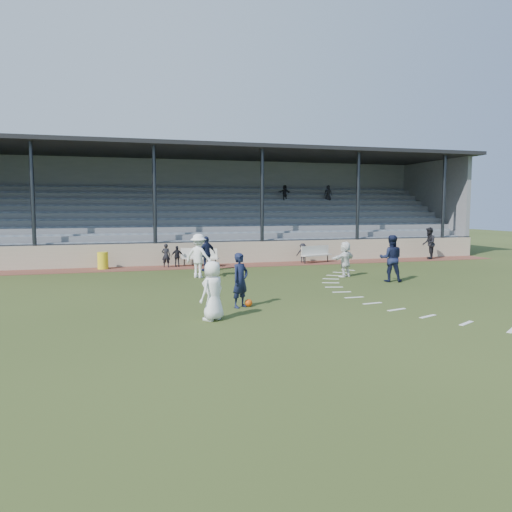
% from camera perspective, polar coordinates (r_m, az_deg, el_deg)
% --- Properties ---
extents(ground, '(90.00, 90.00, 0.00)m').
position_cam_1_polar(ground, '(16.70, 2.39, -5.25)').
color(ground, '#303E19').
rests_on(ground, ground).
extents(cinder_track, '(34.00, 2.00, 0.02)m').
position_cam_1_polar(cinder_track, '(26.75, -4.75, -1.14)').
color(cinder_track, brown).
rests_on(cinder_track, ground).
extents(retaining_wall, '(34.00, 0.18, 1.20)m').
position_cam_1_polar(retaining_wall, '(27.71, -5.19, 0.31)').
color(retaining_wall, tan).
rests_on(retaining_wall, ground).
extents(bench_left, '(1.98, 1.27, 0.95)m').
position_cam_1_polar(bench_left, '(26.58, -6.49, 0.04)').
color(bench_left, beige).
rests_on(bench_left, cinder_track).
extents(bench_right, '(2.02, 1.08, 0.95)m').
position_cam_1_polar(bench_right, '(28.38, 6.84, 0.39)').
color(bench_right, beige).
rests_on(bench_right, cinder_track).
extents(trash_bin, '(0.53, 0.53, 0.85)m').
position_cam_1_polar(trash_bin, '(26.44, -17.10, -0.50)').
color(trash_bin, yellow).
rests_on(trash_bin, cinder_track).
extents(football, '(0.24, 0.24, 0.24)m').
position_cam_1_polar(football, '(15.87, -0.86, -5.37)').
color(football, '#CE490C').
rests_on(football, ground).
extents(player_white_lead, '(0.97, 0.92, 1.66)m').
position_cam_1_polar(player_white_lead, '(13.92, -4.97, -3.97)').
color(player_white_lead, white).
rests_on(player_white_lead, ground).
extents(player_navy_lead, '(0.75, 0.69, 1.72)m').
position_cam_1_polar(player_navy_lead, '(15.62, -1.81, -2.80)').
color(player_navy_lead, '#131935').
rests_on(player_navy_lead, ground).
extents(player_navy_mid, '(1.19, 1.09, 1.98)m').
position_cam_1_polar(player_navy_mid, '(21.79, 15.18, -0.27)').
color(player_navy_mid, '#131935').
rests_on(player_navy_mid, ground).
extents(player_white_wing, '(1.44, 1.36, 1.96)m').
position_cam_1_polar(player_white_wing, '(22.34, -6.57, 0.01)').
color(player_white_wing, white).
rests_on(player_white_wing, ground).
extents(player_navy_wing, '(1.09, 0.80, 1.72)m').
position_cam_1_polar(player_navy_wing, '(24.69, -5.66, 0.27)').
color(player_navy_wing, '#131935').
rests_on(player_navy_wing, ground).
extents(player_white_back, '(1.53, 1.12, 1.60)m').
position_cam_1_polar(player_white_back, '(22.89, 10.15, -0.36)').
color(player_white_back, white).
rests_on(player_white_back, ground).
extents(official, '(1.13, 1.18, 1.91)m').
position_cam_1_polar(official, '(31.85, 19.15, 1.39)').
color(official, black).
rests_on(official, cinder_track).
extents(sub_left_near, '(0.52, 0.42, 1.24)m').
position_cam_1_polar(sub_left_near, '(26.41, -10.24, 0.07)').
color(sub_left_near, black).
rests_on(sub_left_near, cinder_track).
extents(sub_left_far, '(0.68, 0.38, 1.10)m').
position_cam_1_polar(sub_left_far, '(26.49, -8.98, -0.04)').
color(sub_left_far, black).
rests_on(sub_left_far, cinder_track).
extents(sub_right, '(0.80, 0.62, 1.09)m').
position_cam_1_polar(sub_right, '(28.38, 5.35, 0.36)').
color(sub_right, black).
rests_on(sub_right, cinder_track).
extents(grandstand, '(34.60, 9.00, 6.61)m').
position_cam_1_polar(grandstand, '(32.25, -6.80, 3.89)').
color(grandstand, slate).
rests_on(grandstand, ground).
extents(penalty_arc, '(3.89, 14.63, 0.01)m').
position_cam_1_polar(penalty_arc, '(18.40, 14.69, -4.40)').
color(penalty_arc, silver).
rests_on(penalty_arc, ground).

